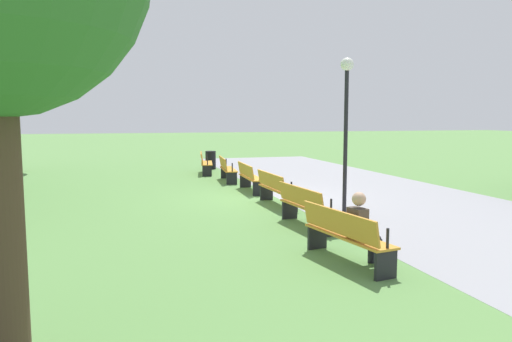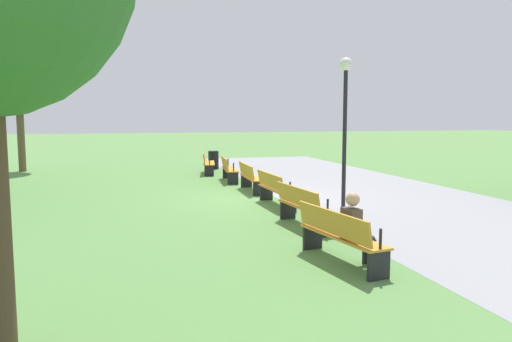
{
  "view_description": "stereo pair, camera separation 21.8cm",
  "coord_description": "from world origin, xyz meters",
  "px_view_note": "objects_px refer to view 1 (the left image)",
  "views": [
    {
      "loc": [
        13.57,
        -4.1,
        2.36
      ],
      "look_at": [
        0.0,
        -0.25,
        0.8
      ],
      "focal_mm": 34.34,
      "sensor_mm": 36.0,
      "label": 1
    },
    {
      "loc": [
        13.63,
        -3.89,
        2.36
      ],
      "look_at": [
        0.0,
        -0.25,
        0.8
      ],
      "focal_mm": 34.34,
      "sensor_mm": 36.0,
      "label": 2
    }
  ],
  "objects_px": {
    "bench_4": "(305,205)",
    "bench_0": "(205,162)",
    "bench_5": "(345,234)",
    "bench_2": "(250,176)",
    "person_seated": "(362,227)",
    "trash_bin": "(211,160)",
    "tree_2": "(14,85)",
    "lamp_post": "(346,105)",
    "bench_1": "(227,168)",
    "bench_3": "(275,188)"
  },
  "relations": [
    {
      "from": "bench_4",
      "to": "bench_0",
      "type": "bearing_deg",
      "value": 176.17
    },
    {
      "from": "bench_5",
      "to": "bench_2",
      "type": "bearing_deg",
      "value": 166.64
    },
    {
      "from": "person_seated",
      "to": "trash_bin",
      "type": "bearing_deg",
      "value": 168.99
    },
    {
      "from": "tree_2",
      "to": "lamp_post",
      "type": "height_order",
      "value": "tree_2"
    },
    {
      "from": "bench_0",
      "to": "lamp_post",
      "type": "distance_m",
      "value": 9.58
    },
    {
      "from": "bench_1",
      "to": "bench_5",
      "type": "relative_size",
      "value": 0.99
    },
    {
      "from": "bench_2",
      "to": "lamp_post",
      "type": "bearing_deg",
      "value": 21.38
    },
    {
      "from": "bench_0",
      "to": "trash_bin",
      "type": "xyz_separation_m",
      "value": [
        -1.8,
        0.57,
        -0.07
      ]
    },
    {
      "from": "bench_2",
      "to": "lamp_post",
      "type": "height_order",
      "value": "lamp_post"
    },
    {
      "from": "bench_2",
      "to": "trash_bin",
      "type": "distance_m",
      "value": 7.0
    },
    {
      "from": "bench_0",
      "to": "bench_1",
      "type": "distance_m",
      "value": 2.62
    },
    {
      "from": "bench_1",
      "to": "bench_4",
      "type": "bearing_deg",
      "value": 5.73
    },
    {
      "from": "bench_0",
      "to": "lamp_post",
      "type": "relative_size",
      "value": 0.53
    },
    {
      "from": "bench_1",
      "to": "bench_3",
      "type": "relative_size",
      "value": 1.01
    },
    {
      "from": "bench_4",
      "to": "bench_5",
      "type": "distance_m",
      "value": 2.62
    },
    {
      "from": "bench_4",
      "to": "lamp_post",
      "type": "height_order",
      "value": "lamp_post"
    },
    {
      "from": "bench_1",
      "to": "bench_3",
      "type": "xyz_separation_m",
      "value": [
        5.23,
        0.17,
        0.0
      ]
    },
    {
      "from": "trash_bin",
      "to": "bench_3",
      "type": "bearing_deg",
      "value": -0.29
    },
    {
      "from": "person_seated",
      "to": "trash_bin",
      "type": "relative_size",
      "value": 1.47
    },
    {
      "from": "bench_5",
      "to": "bench_1",
      "type": "bearing_deg",
      "value": 168.55
    },
    {
      "from": "bench_4",
      "to": "bench_3",
      "type": "bearing_deg",
      "value": 170.46
    },
    {
      "from": "bench_2",
      "to": "trash_bin",
      "type": "height_order",
      "value": "bench_2"
    },
    {
      "from": "bench_1",
      "to": "person_seated",
      "type": "xyz_separation_m",
      "value": [
        10.67,
        -0.16,
        0.16
      ]
    },
    {
      "from": "bench_4",
      "to": "tree_2",
      "type": "height_order",
      "value": "tree_2"
    },
    {
      "from": "bench_1",
      "to": "lamp_post",
      "type": "xyz_separation_m",
      "value": [
        6.53,
        1.56,
        2.18
      ]
    },
    {
      "from": "bench_3",
      "to": "trash_bin",
      "type": "bearing_deg",
      "value": 177.8
    },
    {
      "from": "bench_0",
      "to": "lamp_post",
      "type": "height_order",
      "value": "lamp_post"
    },
    {
      "from": "trash_bin",
      "to": "lamp_post",
      "type": "bearing_deg",
      "value": 6.98
    },
    {
      "from": "bench_3",
      "to": "bench_4",
      "type": "xyz_separation_m",
      "value": [
        2.61,
        -0.17,
        0.0
      ]
    },
    {
      "from": "bench_2",
      "to": "bench_4",
      "type": "height_order",
      "value": "same"
    },
    {
      "from": "person_seated",
      "to": "trash_bin",
      "type": "distance_m",
      "value": 15.07
    },
    {
      "from": "person_seated",
      "to": "bench_3",
      "type": "bearing_deg",
      "value": 166.93
    },
    {
      "from": "bench_0",
      "to": "bench_2",
      "type": "height_order",
      "value": "same"
    },
    {
      "from": "bench_1",
      "to": "lamp_post",
      "type": "relative_size",
      "value": 0.53
    },
    {
      "from": "person_seated",
      "to": "bench_1",
      "type": "bearing_deg",
      "value": 169.58
    },
    {
      "from": "bench_0",
      "to": "bench_1",
      "type": "bearing_deg",
      "value": 17.16
    },
    {
      "from": "bench_1",
      "to": "bench_4",
      "type": "height_order",
      "value": "same"
    },
    {
      "from": "bench_4",
      "to": "person_seated",
      "type": "distance_m",
      "value": 2.84
    },
    {
      "from": "bench_5",
      "to": "trash_bin",
      "type": "xyz_separation_m",
      "value": [
        -14.83,
        0.57,
        -0.07
      ]
    },
    {
      "from": "bench_4",
      "to": "bench_5",
      "type": "xyz_separation_m",
      "value": [
        2.6,
        -0.35,
        0.0
      ]
    },
    {
      "from": "trash_bin",
      "to": "person_seated",
      "type": "bearing_deg",
      "value": -1.46
    },
    {
      "from": "bench_1",
      "to": "bench_2",
      "type": "height_order",
      "value": "same"
    },
    {
      "from": "tree_2",
      "to": "lamp_post",
      "type": "distance_m",
      "value": 15.43
    },
    {
      "from": "bench_3",
      "to": "person_seated",
      "type": "distance_m",
      "value": 5.45
    },
    {
      "from": "trash_bin",
      "to": "tree_2",
      "type": "bearing_deg",
      "value": -97.97
    },
    {
      "from": "bench_5",
      "to": "trash_bin",
      "type": "relative_size",
      "value": 2.47
    },
    {
      "from": "bench_2",
      "to": "bench_3",
      "type": "distance_m",
      "value": 2.62
    },
    {
      "from": "bench_4",
      "to": "trash_bin",
      "type": "distance_m",
      "value": 12.24
    },
    {
      "from": "bench_0",
      "to": "bench_5",
      "type": "xyz_separation_m",
      "value": [
        13.04,
        0.0,
        0.0
      ]
    },
    {
      "from": "bench_1",
      "to": "bench_5",
      "type": "bearing_deg",
      "value": 3.83
    }
  ]
}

